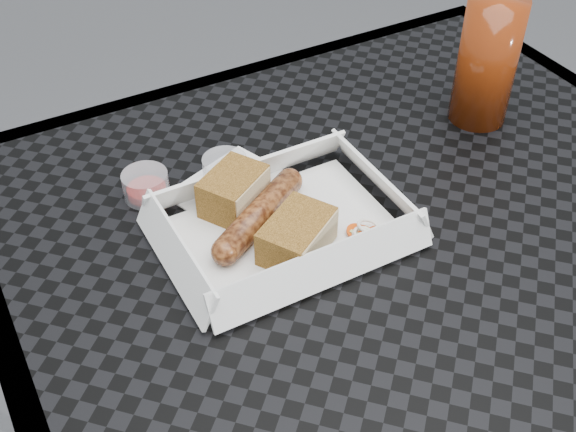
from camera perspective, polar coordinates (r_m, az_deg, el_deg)
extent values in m
cube|color=black|center=(0.75, 9.22, -2.55)|extent=(0.80, 0.80, 0.01)
cube|color=black|center=(1.02, -3.83, 10.58)|extent=(0.80, 0.03, 0.03)
cube|color=black|center=(0.66, -19.95, -14.24)|extent=(0.03, 0.80, 0.03)
cylinder|color=black|center=(1.17, -18.06, -10.85)|extent=(0.03, 0.03, 0.73)
cylinder|color=black|center=(1.37, 10.88, 0.20)|extent=(0.03, 0.03, 0.73)
cube|color=white|center=(0.75, -0.37, -1.16)|extent=(0.22, 0.15, 0.00)
cylinder|color=brown|center=(0.74, -2.30, 0.12)|extent=(0.12, 0.09, 0.03)
sphere|color=brown|center=(0.78, 0.11, 2.76)|extent=(0.03, 0.03, 0.03)
sphere|color=brown|center=(0.70, -4.97, -2.81)|extent=(0.03, 0.03, 0.03)
cube|color=brown|center=(0.76, -4.33, 1.97)|extent=(0.08, 0.08, 0.04)
cube|color=brown|center=(0.71, 0.70, -1.58)|extent=(0.09, 0.08, 0.04)
cylinder|color=#DB4509|center=(0.74, 5.90, -1.70)|extent=(0.02, 0.02, 0.00)
torus|color=white|center=(0.74, 6.67, -1.74)|extent=(0.02, 0.02, 0.00)
cube|color=#B2D17F|center=(0.74, 6.52, -1.31)|extent=(0.02, 0.02, 0.00)
cube|color=white|center=(0.80, -3.78, 1.90)|extent=(0.15, 0.15, 0.00)
cylinder|color=maroon|center=(0.80, -11.17, 2.40)|extent=(0.05, 0.05, 0.03)
cylinder|color=silver|center=(0.81, -4.98, 3.68)|extent=(0.05, 0.05, 0.03)
cylinder|color=#612008|center=(0.90, 15.46, 11.67)|extent=(0.07, 0.07, 0.16)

